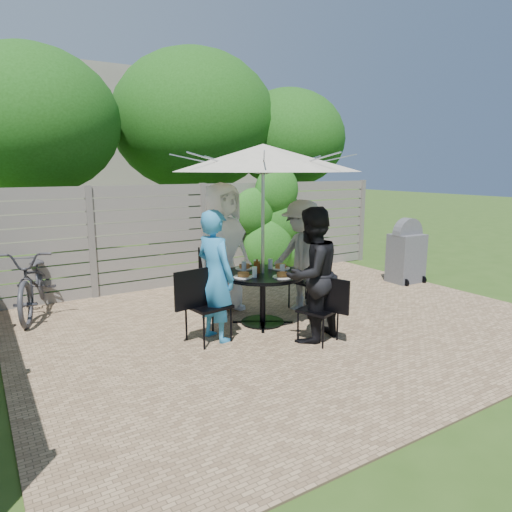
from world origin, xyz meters
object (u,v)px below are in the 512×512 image
glass_back (244,266)px  glass_right (270,264)px  umbrella (263,158)px  plate_back (245,267)px  chair_front (319,323)px  syrup_jug (257,267)px  chair_right (307,292)px  plate_front (283,275)px  patio_table (263,289)px  chair_back (217,292)px  plate_right (281,267)px  person_back (223,248)px  person_right (302,257)px  person_left (215,276)px  coffee_cup (257,265)px  person_front (311,275)px  plate_left (243,275)px  glass_left (255,272)px  bicycle (36,281)px  glass_front (282,270)px  bbq_grill (406,254)px  chair_left (207,320)px

glass_back → glass_right: size_ratio=1.00×
umbrella → plate_back: (-0.08, 0.35, -1.50)m
chair_front → syrup_jug: 1.16m
chair_right → plate_front: (-0.86, -0.56, 0.48)m
patio_table → chair_back: chair_back is taller
plate_right → person_back: bearing=126.2°
chair_back → patio_table: bearing=-1.2°
person_right → glass_right: (-0.58, -0.02, -0.04)m
person_left → coffee_cup: bearing=-76.7°
person_front → person_right: bearing=-135.0°
person_front → plate_back: size_ratio=6.43×
plate_left → glass_left: glass_left is taller
person_back → glass_back: size_ratio=13.72×
person_front → glass_right: bearing=-105.5°
chair_front → glass_right: size_ratio=6.04×
patio_table → bicycle: 3.34m
person_back → chair_front: person_back is taller
plate_front → glass_front: glass_front is taller
person_front → glass_front: bearing=-100.4°
patio_table → chair_front: chair_front is taller
plate_back → plate_front: size_ratio=1.00×
chair_front → syrup_jug: size_ratio=5.29×
person_front → syrup_jug: 0.88m
person_front → coffee_cup: 1.06m
chair_right → plate_front: bearing=24.2°
person_back → plate_front: bearing=-90.0°
person_right → bbq_grill: person_right is taller
person_front → bicycle: bearing=-59.7°
person_right → plate_back: bearing=-113.4°
person_back → bbq_grill: bearing=-17.0°
bbq_grill → person_back: bearing=177.8°
chair_back → umbrella: bearing=-1.2°
coffee_cup → glass_back: bearing=-178.2°
glass_left → chair_back: bearing=89.1°
umbrella → person_left: size_ratio=1.83×
person_front → glass_right: person_front is taller
coffee_cup → bicycle: size_ratio=0.06×
plate_right → syrup_jug: (-0.42, -0.04, 0.06)m
glass_back → plate_front: bearing=-67.6°
glass_right → chair_back: bearing=119.6°
glass_left → glass_front: 0.40m
bicycle → plate_back: bearing=-18.4°
plate_front → glass_right: bearing=73.6°
person_right → glass_right: 0.58m
umbrella → person_back: 1.53m
patio_table → plate_right: size_ratio=5.09×
person_back → glass_back: bearing=-100.4°
patio_table → syrup_jug: size_ratio=8.27×
chair_left → glass_right: size_ratio=6.79×
person_left → plate_right: person_left is taller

